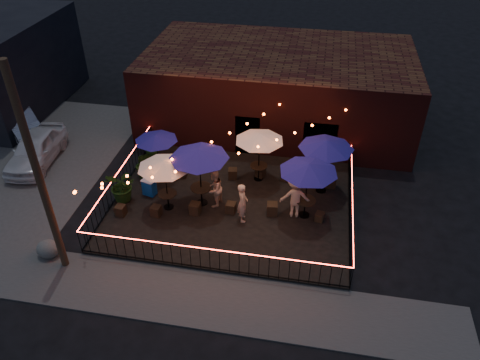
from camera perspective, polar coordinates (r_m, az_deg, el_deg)
The scene contains 38 objects.
ground at distance 18.88m, azimuth -2.22°, elevation -6.82°, with size 110.00×110.00×0.00m, color black.
patio at distance 20.31m, azimuth -1.03°, elevation -2.90°, with size 10.00×8.00×0.15m, color black.
sidewalk at distance 16.68m, azimuth -4.65°, elevation -14.19°, with size 18.00×2.50×0.05m, color #43413E.
parking_lot at distance 26.49m, azimuth -26.51°, elevation 2.89°, with size 11.00×12.00×0.02m, color #43413E.
brick_building at distance 25.96m, azimuth 4.65°, elevation 11.16°, with size 14.00×8.00×4.00m.
utility_pole at distance 16.45m, azimuth -23.30°, elevation 0.27°, with size 0.26×0.26×8.00m, color #3B2318.
fence_front at distance 17.02m, azimuth -3.71°, elevation -9.65°, with size 10.00×0.04×1.04m.
fence_left at distance 21.33m, azimuth -14.34°, elevation -0.06°, with size 0.04×8.00×1.04m.
fence_right at distance 19.77m, azimuth 13.34°, elevation -3.13°, with size 0.04×8.00×1.04m.
festoon_lights at distance 18.83m, azimuth -4.30°, elevation 2.70°, with size 10.02×8.72×1.32m.
cafe_table_0 at distance 18.94m, azimuth -9.26°, elevation 1.87°, with size 2.54×2.54×2.41m.
cafe_table_1 at distance 21.25m, azimuth -10.19°, elevation 5.06°, with size 2.10×2.10×2.14m.
cafe_table_2 at distance 18.86m, azimuth -5.01°, elevation 3.12°, with size 2.86×2.86×2.71m.
cafe_table_3 at distance 20.47m, azimuth 2.39°, elevation 5.15°, with size 2.64×2.64×2.41m.
cafe_table_4 at distance 18.37m, azimuth 8.38°, elevation 1.39°, with size 2.83×2.83×2.58m.
cafe_table_5 at distance 19.93m, azimuth 10.49°, elevation 4.21°, with size 2.53×2.53×2.60m.
bistro_chair_0 at distance 20.10m, azimuth -14.35°, elevation -3.60°, with size 0.39×0.39×0.46m, color black.
bistro_chair_1 at distance 19.76m, azimuth -10.18°, elevation -3.73°, with size 0.38×0.38×0.46m, color black.
bistro_chair_2 at distance 22.02m, azimuth -10.58°, elevation 0.84°, with size 0.38×0.38×0.44m, color black.
bistro_chair_3 at distance 21.83m, azimuth -7.02°, elevation 0.85°, with size 0.36×0.36×0.43m, color black.
bistro_chair_4 at distance 19.63m, azimuth -5.50°, elevation -3.47°, with size 0.42×0.42×0.50m, color black.
bistro_chair_5 at distance 19.61m, azimuth -1.11°, elevation -3.40°, with size 0.39×0.39×0.46m, color black.
bistro_chair_6 at distance 21.60m, azimuth -0.90°, elevation 0.80°, with size 0.40×0.40×0.47m, color black.
bistro_chair_7 at distance 21.68m, azimuth 2.51°, elevation 0.86°, with size 0.37×0.37×0.44m, color black.
bistro_chair_8 at distance 19.55m, azimuth 3.94°, elevation -3.53°, with size 0.44×0.44×0.52m, color black.
bistro_chair_9 at distance 19.48m, azimuth 9.69°, elevation -4.44°, with size 0.34×0.34×0.40m, color black.
bistro_chair_10 at distance 21.58m, azimuth 5.55°, elevation 0.56°, with size 0.39×0.39×0.46m, color black.
bistro_chair_11 at distance 21.42m, azimuth 10.97°, elevation -0.26°, with size 0.41×0.41×0.48m, color black.
patron_a at distance 18.83m, azimuth 0.31°, elevation -2.76°, with size 0.64×0.42×1.76m, color tan.
patron_b at distance 19.65m, azimuth -3.13°, elevation -1.03°, with size 0.84×0.65×1.72m, color tan.
patron_c at distance 19.12m, azimuth 6.78°, elevation -2.02°, with size 1.26×0.72×1.95m, color #DAB68B.
potted_shrub_a at distance 20.55m, azimuth -14.12°, elevation -0.72°, with size 1.36×1.18×1.51m, color #113E0F.
potted_shrub_b at distance 21.83m, azimuth -11.66°, elevation 1.87°, with size 0.77×0.62×1.41m, color #17410E.
potted_shrub_c at distance 23.38m, azimuth -10.77°, elevation 4.21°, with size 0.69×0.69×1.23m, color #15360A.
cooler at distance 20.88m, azimuth -11.01°, elevation -0.84°, with size 0.67×0.55×0.76m.
boulder at distance 19.23m, azimuth -22.33°, elevation -7.78°, with size 0.90×0.76×0.70m, color #4C4B46.
car_white at distance 24.77m, azimuth -23.62°, elevation 3.48°, with size 1.75×4.36×1.48m, color silver.
car_silver at distance 27.81m, azimuth -25.24°, elevation 6.41°, with size 1.42×4.06×1.34m, color #A8A7AF.
Camera 1 is at (3.22, -13.52, 12.78)m, focal length 35.00 mm.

